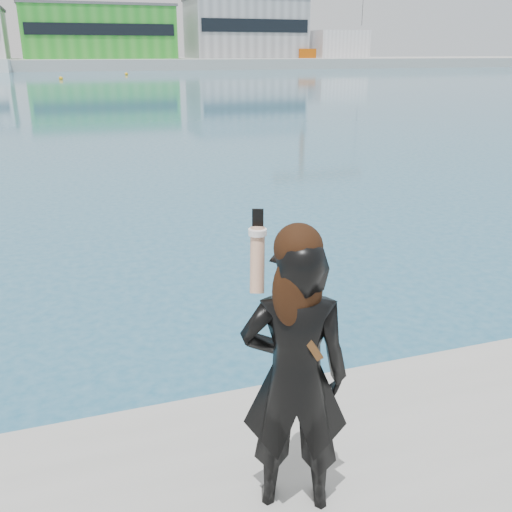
# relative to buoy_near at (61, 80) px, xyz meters

# --- Properties ---
(far_quay) EXTENTS (320.00, 40.00, 2.00)m
(far_quay) POSITION_rel_buoy_near_xyz_m (0.93, 51.94, 1.00)
(far_quay) COLOR #9E9E99
(far_quay) RESTS_ON ground
(warehouse_green) EXTENTS (30.60, 16.36, 10.50)m
(warehouse_green) POSITION_rel_buoy_near_xyz_m (8.93, 49.92, 7.26)
(warehouse_green) COLOR #259425
(warehouse_green) RESTS_ON far_quay
(warehouse_grey_right) EXTENTS (25.50, 15.35, 12.50)m
(warehouse_grey_right) POSITION_rel_buoy_near_xyz_m (40.93, 49.92, 8.26)
(warehouse_grey_right) COLOR gray
(warehouse_grey_right) RESTS_ON far_quay
(ancillary_shed) EXTENTS (12.00, 10.00, 6.00)m
(ancillary_shed) POSITION_rel_buoy_near_xyz_m (62.93, 47.94, 5.00)
(ancillary_shed) COLOR silver
(ancillary_shed) RESTS_ON far_quay
(flagpole_right) EXTENTS (1.28, 0.16, 8.00)m
(flagpole_right) POSITION_rel_buoy_near_xyz_m (23.03, 42.94, 6.54)
(flagpole_right) COLOR silver
(flagpole_right) RESTS_ON far_quay
(buoy_near) EXTENTS (0.50, 0.50, 0.50)m
(buoy_near) POSITION_rel_buoy_near_xyz_m (0.00, 0.00, 0.00)
(buoy_near) COLOR #FFAD0D
(buoy_near) RESTS_ON ground
(buoy_extra) EXTENTS (0.50, 0.50, 0.50)m
(buoy_extra) POSITION_rel_buoy_near_xyz_m (9.76, 12.43, 0.00)
(buoy_extra) COLOR #FFAD0D
(buoy_extra) RESTS_ON ground
(woman) EXTENTS (0.74, 0.61, 1.83)m
(woman) POSITION_rel_buoy_near_xyz_m (0.37, -78.33, 1.72)
(woman) COLOR black
(woman) RESTS_ON near_quay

